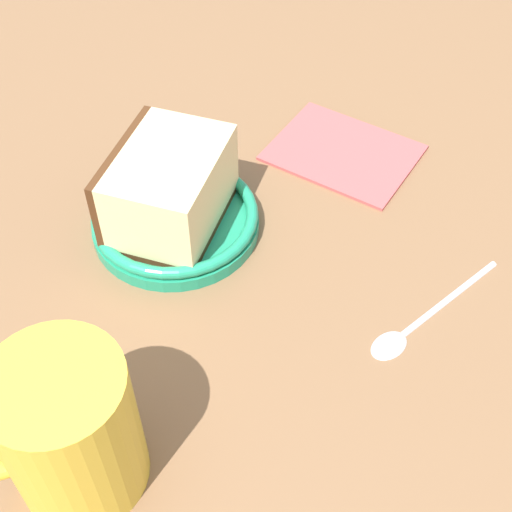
{
  "coord_description": "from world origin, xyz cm",
  "views": [
    {
      "loc": [
        24.68,
        17.71,
        41.0
      ],
      "look_at": [
        -5.72,
        2.57,
        3.0
      ],
      "focal_mm": 49.67,
      "sensor_mm": 36.0,
      "label": 1
    }
  ],
  "objects_px": {
    "cake_slice": "(169,188)",
    "teaspoon": "(412,326)",
    "small_plate": "(176,220)",
    "tea_mug": "(62,429)",
    "folded_napkin": "(343,151)"
  },
  "relations": [
    {
      "from": "folded_napkin",
      "to": "small_plate",
      "type": "bearing_deg",
      "value": -30.38
    },
    {
      "from": "cake_slice",
      "to": "tea_mug",
      "type": "height_order",
      "value": "tea_mug"
    },
    {
      "from": "small_plate",
      "to": "tea_mug",
      "type": "height_order",
      "value": "tea_mug"
    },
    {
      "from": "small_plate",
      "to": "tea_mug",
      "type": "bearing_deg",
      "value": 14.28
    },
    {
      "from": "tea_mug",
      "to": "folded_napkin",
      "type": "bearing_deg",
      "value": 174.49
    },
    {
      "from": "cake_slice",
      "to": "teaspoon",
      "type": "xyz_separation_m",
      "value": [
        0.01,
        0.2,
        -0.04
      ]
    },
    {
      "from": "cake_slice",
      "to": "tea_mug",
      "type": "bearing_deg",
      "value": 15.02
    },
    {
      "from": "tea_mug",
      "to": "teaspoon",
      "type": "distance_m",
      "value": 0.25
    },
    {
      "from": "cake_slice",
      "to": "teaspoon",
      "type": "height_order",
      "value": "cake_slice"
    },
    {
      "from": "teaspoon",
      "to": "small_plate",
      "type": "bearing_deg",
      "value": -93.11
    },
    {
      "from": "small_plate",
      "to": "tea_mug",
      "type": "xyz_separation_m",
      "value": [
        0.2,
        0.05,
        0.04
      ]
    },
    {
      "from": "small_plate",
      "to": "teaspoon",
      "type": "relative_size",
      "value": 1.05
    },
    {
      "from": "cake_slice",
      "to": "folded_napkin",
      "type": "distance_m",
      "value": 0.18
    },
    {
      "from": "teaspoon",
      "to": "folded_napkin",
      "type": "height_order",
      "value": "teaspoon"
    },
    {
      "from": "cake_slice",
      "to": "teaspoon",
      "type": "relative_size",
      "value": 0.88
    }
  ]
}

